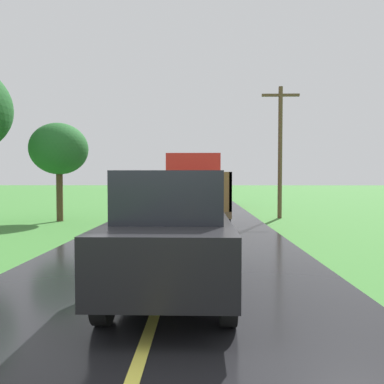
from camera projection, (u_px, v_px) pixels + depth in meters
ground_plane at (144, 356)px, 3.82m from camera, size 200.00×200.00×0.00m
road_surface at (144, 352)px, 3.82m from camera, size 6.40×120.00×0.08m
centre_line at (144, 348)px, 3.82m from camera, size 0.14×108.00×0.01m
banana_truck_near at (193, 190)px, 13.63m from camera, size 2.38×5.82×2.80m
banana_truck_far at (204, 185)px, 25.32m from camera, size 2.38×5.81×2.80m
utility_pole_roadside at (280, 147)px, 17.05m from camera, size 1.77×0.20×6.26m
roadside_tree_mid_right at (59, 149)px, 15.81m from camera, size 2.51×2.51×4.35m
following_car at (173, 231)px, 5.62m from camera, size 1.74×4.10×1.92m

